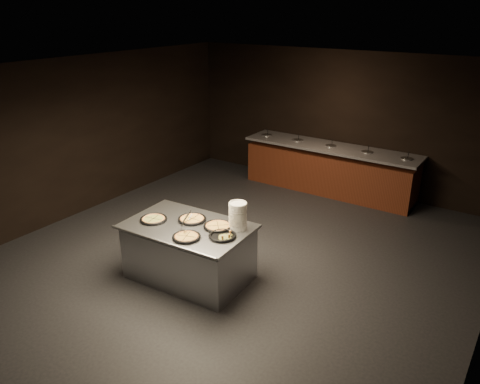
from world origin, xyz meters
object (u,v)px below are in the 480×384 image
(plate_stack, at_px, (238,216))
(serving_counter, at_px, (189,252))
(pan_veggie_whole, at_px, (154,219))
(pan_cheese_whole, at_px, (192,219))

(plate_stack, bearing_deg, serving_counter, -154.09)
(serving_counter, xyz_separation_m, pan_veggie_whole, (-0.51, -0.16, 0.46))
(plate_stack, relative_size, pan_cheese_whole, 0.94)
(serving_counter, height_order, plate_stack, plate_stack)
(serving_counter, bearing_deg, pan_veggie_whole, -165.76)
(plate_stack, distance_m, pan_veggie_whole, 1.26)
(serving_counter, xyz_separation_m, pan_cheese_whole, (-0.05, 0.16, 0.46))
(plate_stack, bearing_deg, pan_cheese_whole, -167.51)
(pan_veggie_whole, bearing_deg, plate_stack, 22.18)
(plate_stack, height_order, pan_veggie_whole, plate_stack)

